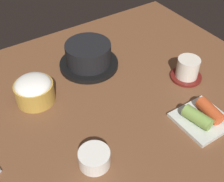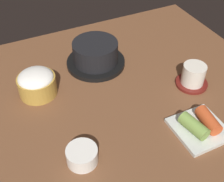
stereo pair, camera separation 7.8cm
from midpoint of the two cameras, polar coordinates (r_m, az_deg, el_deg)
dining_table at (r=81.34cm, az=0.86°, el=-1.76°), size 100.00×76.00×2.00cm
stone_pot at (r=89.78cm, az=-0.72°, el=7.02°), size 17.95×17.95×7.75cm
rice_bowl at (r=81.00cm, az=-11.69°, el=1.45°), size 10.34×10.34×7.27cm
tea_cup_with_saucer at (r=86.67cm, az=17.91°, el=2.68°), size 9.10×9.10×6.62cm
kimchi_plate at (r=75.57cm, az=19.55°, el=-6.51°), size 12.18×12.18×4.27cm
side_bowl_near at (r=65.59cm, az=-2.36°, el=-12.45°), size 6.99×6.99×3.77cm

